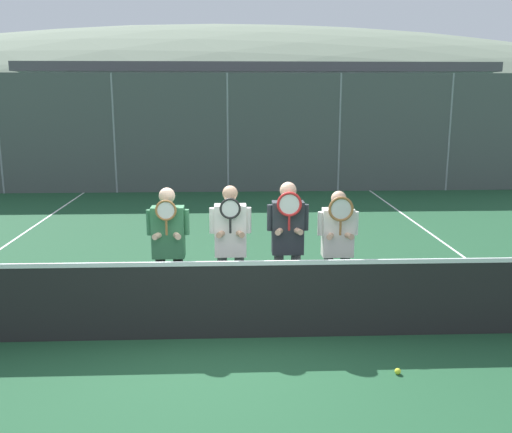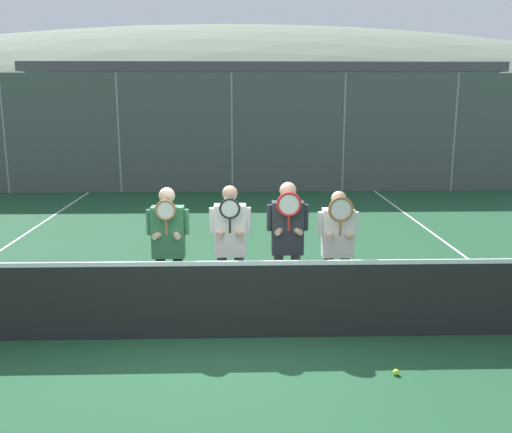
{
  "view_description": "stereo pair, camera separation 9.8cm",
  "coord_description": "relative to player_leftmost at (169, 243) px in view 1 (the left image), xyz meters",
  "views": [
    {
      "loc": [
        0.13,
        -6.61,
        2.98
      ],
      "look_at": [
        0.44,
        0.92,
        1.35
      ],
      "focal_mm": 40.0,
      "sensor_mm": 36.0,
      "label": 1
    },
    {
      "loc": [
        0.22,
        -6.62,
        2.98
      ],
      "look_at": [
        0.44,
        0.92,
        1.35
      ],
      "focal_mm": 40.0,
      "sensor_mm": 36.0,
      "label": 2
    }
  ],
  "objects": [
    {
      "name": "clubhouse_building",
      "position": [
        1.93,
        17.6,
        1.04
      ],
      "size": [
        18.65,
        5.5,
        4.15
      ],
      "color": "#9EA3A8",
      "rests_on": "ground_plane"
    },
    {
      "name": "player_rightmost",
      "position": [
        2.26,
        0.09,
        -0.04
      ],
      "size": [
        0.55,
        0.34,
        1.71
      ],
      "color": "#56565B",
      "rests_on": "ground_plane"
    },
    {
      "name": "tennis_net",
      "position": [
        0.72,
        -0.67,
        -0.54
      ],
      "size": [
        11.86,
        0.09,
        1.1
      ],
      "color": "gray",
      "rests_on": "ground_plane"
    },
    {
      "name": "player_leftmost",
      "position": [
        0.0,
        0.0,
        0.0
      ],
      "size": [
        0.56,
        0.34,
        1.79
      ],
      "color": "black",
      "rests_on": "ground_plane"
    },
    {
      "name": "player_center_right",
      "position": [
        1.57,
        0.01,
        0.05
      ],
      "size": [
        0.55,
        0.34,
        1.85
      ],
      "color": "#56565B",
      "rests_on": "ground_plane"
    },
    {
      "name": "ground_plane",
      "position": [
        0.72,
        -0.67,
        -1.05
      ],
      "size": [
        120.0,
        120.0,
        0.0
      ],
      "primitive_type": "plane",
      "color": "#1E4C2D"
    },
    {
      "name": "car_left_of_center",
      "position": [
        0.38,
        13.82,
        -0.16
      ],
      "size": [
        4.48,
        1.98,
        1.74
      ],
      "color": "black",
      "rests_on": "ground_plane"
    },
    {
      "name": "tennis_ball_on_court",
      "position": [
        2.62,
        -1.68,
        -1.02
      ],
      "size": [
        0.07,
        0.07,
        0.07
      ],
      "color": "#CCDB33",
      "rests_on": "ground_plane"
    },
    {
      "name": "fence_back",
      "position": [
        0.72,
        10.1,
        0.73
      ],
      "size": [
        20.5,
        0.06,
        3.57
      ],
      "color": "gray",
      "rests_on": "ground_plane"
    },
    {
      "name": "hill_distant",
      "position": [
        0.72,
        47.96,
        -1.05
      ],
      "size": [
        90.48,
        50.27,
        17.59
      ],
      "color": "slate",
      "rests_on": "ground_plane"
    },
    {
      "name": "court_line_right_sideline",
      "position": [
        5.13,
        2.33,
        -1.05
      ],
      "size": [
        0.05,
        16.0,
        0.01
      ],
      "primitive_type": "cube",
      "color": "white",
      "rests_on": "ground_plane"
    },
    {
      "name": "car_far_left",
      "position": [
        -5.01,
        13.43,
        -0.1
      ],
      "size": [
        4.71,
        2.1,
        1.89
      ],
      "color": "#285638",
      "rests_on": "ground_plane"
    },
    {
      "name": "car_center",
      "position": [
        5.53,
        13.45,
        -0.14
      ],
      "size": [
        4.24,
        2.0,
        1.78
      ],
      "color": "navy",
      "rests_on": "ground_plane"
    },
    {
      "name": "player_center_left",
      "position": [
        0.82,
        0.01,
        0.0
      ],
      "size": [
        0.55,
        0.34,
        1.81
      ],
      "color": "#56565B",
      "rests_on": "ground_plane"
    }
  ]
}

